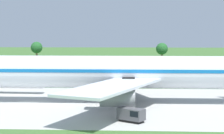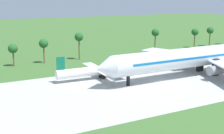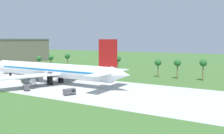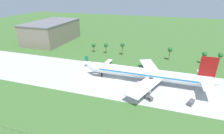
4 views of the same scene
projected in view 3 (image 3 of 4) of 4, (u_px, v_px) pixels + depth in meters
name	position (u px, v px, depth m)	size (l,w,h in m)	color
ground_plane	(23.00, 81.00, 124.77)	(600.00, 600.00, 0.00)	#3D662D
taxiway_strip	(23.00, 80.00, 124.77)	(320.00, 44.00, 0.02)	#B2B2AD
jet_airliner	(53.00, 70.00, 115.78)	(80.72, 54.14, 20.52)	silver
regional_aircraft	(24.00, 71.00, 142.45)	(29.99, 27.04, 8.08)	white
baggage_tug	(26.00, 88.00, 99.99)	(4.70, 4.03, 2.19)	black
fuel_truck	(70.00, 92.00, 92.00)	(3.66, 4.82, 2.33)	black
terminal_building	(11.00, 50.00, 226.17)	(36.72, 61.20, 21.21)	slate
palm_tree_row	(108.00, 60.00, 150.37)	(116.78, 3.60, 11.30)	brown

